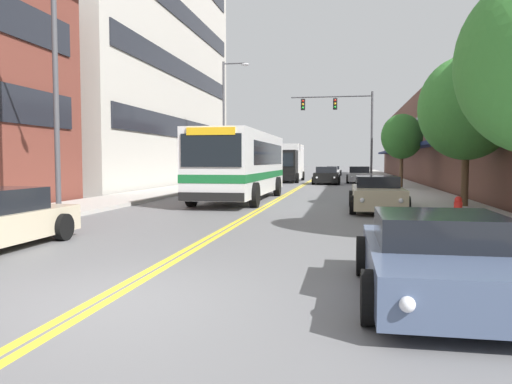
{
  "coord_description": "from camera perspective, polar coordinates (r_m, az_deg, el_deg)",
  "views": [
    {
      "loc": [
        3.18,
        -6.12,
        1.86
      ],
      "look_at": [
        -0.83,
        16.08,
        0.43
      ],
      "focal_mm": 35.0,
      "sensor_mm": 36.0,
      "label": 1
    }
  ],
  "objects": [
    {
      "name": "box_truck",
      "position": [
        44.3,
        3.59,
        3.38
      ],
      "size": [
        2.59,
        7.88,
        3.3
      ],
      "color": "black",
      "rests_on": "ground_plane"
    },
    {
      "name": "traffic_signal_mast",
      "position": [
        41.87,
        10.16,
        8.27
      ],
      "size": [
        6.68,
        0.38,
        7.44
      ],
      "color": "#47474C",
      "rests_on": "ground_plane"
    },
    {
      "name": "street_tree_right_far",
      "position": [
        33.4,
        16.33,
        6.1
      ],
      "size": [
        2.61,
        2.61,
        4.69
      ],
      "color": "brown",
      "rests_on": "sidewalk_right"
    },
    {
      "name": "sidewalk_right",
      "position": [
        43.33,
        15.34,
        1.13
      ],
      "size": [
        3.05,
        106.0,
        0.14
      ],
      "color": "#B2ADA5",
      "rests_on": "ground_plane"
    },
    {
      "name": "car_slate_blue_parked_right_foreground",
      "position": [
        7.19,
        20.24,
        -7.15
      ],
      "size": [
        2.14,
        4.17,
        1.14
      ],
      "color": "#475675",
      "rests_on": "ground_plane"
    },
    {
      "name": "ground_plane",
      "position": [
        43.28,
        6.03,
        1.14
      ],
      "size": [
        240.0,
        240.0,
        0.0
      ],
      "primitive_type": "plane",
      "color": "slate"
    },
    {
      "name": "car_white_moving_lead",
      "position": [
        63.89,
        8.82,
        2.4
      ],
      "size": [
        2.06,
        4.4,
        1.14
      ],
      "color": "white",
      "rests_on": "ground_plane"
    },
    {
      "name": "street_tree_right_mid",
      "position": [
        20.41,
        22.94,
        8.81
      ],
      "size": [
        3.53,
        3.53,
        5.61
      ],
      "color": "brown",
      "rests_on": "sidewalk_right"
    },
    {
      "name": "street_lamp_left_far",
      "position": [
        35.31,
        -3.35,
        8.85
      ],
      "size": [
        1.9,
        0.28,
        8.73
      ],
      "color": "#47474C",
      "rests_on": "ground_plane"
    },
    {
      "name": "storefront_row_right",
      "position": [
        44.21,
        22.9,
        5.74
      ],
      "size": [
        9.1,
        68.0,
        7.43
      ],
      "color": "brown",
      "rests_on": "ground_plane"
    },
    {
      "name": "fire_hydrant",
      "position": [
        13.46,
        22.07,
        -2.21
      ],
      "size": [
        0.28,
        0.2,
        0.82
      ],
      "color": "red",
      "rests_on": "sidewalk_right"
    },
    {
      "name": "centre_line",
      "position": [
        43.28,
        6.03,
        1.14
      ],
      "size": [
        0.34,
        106.0,
        0.01
      ],
      "color": "yellow",
      "rests_on": "ground_plane"
    },
    {
      "name": "car_black_moving_second",
      "position": [
        39.91,
        8.07,
        1.83
      ],
      "size": [
        2.14,
        4.36,
        1.37
      ],
      "color": "black",
      "rests_on": "ground_plane"
    },
    {
      "name": "car_navy_parked_left_mid",
      "position": [
        40.13,
        -0.43,
        1.82
      ],
      "size": [
        2.08,
        4.56,
        1.27
      ],
      "color": "#19234C",
      "rests_on": "ground_plane"
    },
    {
      "name": "city_bus",
      "position": [
        23.56,
        -1.63,
        3.38
      ],
      "size": [
        2.89,
        10.82,
        3.12
      ],
      "color": "silver",
      "rests_on": "ground_plane"
    },
    {
      "name": "car_silver_parked_right_mid",
      "position": [
        42.39,
        11.71,
        1.88
      ],
      "size": [
        2.12,
        4.36,
        1.37
      ],
      "color": "#B7B7BC",
      "rests_on": "ground_plane"
    },
    {
      "name": "car_beige_parked_right_far",
      "position": [
        18.98,
        13.66,
        -0.25
      ],
      "size": [
        2.01,
        4.73,
        1.28
      ],
      "color": "#BCAD89",
      "rests_on": "ground_plane"
    },
    {
      "name": "street_lamp_left_near",
      "position": [
        16.21,
        -20.95,
        15.34
      ],
      "size": [
        2.61,
        0.28,
        8.81
      ],
      "color": "#47474C",
      "rests_on": "ground_plane"
    },
    {
      "name": "sidewalk_left",
      "position": [
        44.35,
        -3.06,
        1.3
      ],
      "size": [
        3.05,
        106.0,
        0.14
      ],
      "color": "#B2ADA5",
      "rests_on": "ground_plane"
    }
  ]
}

